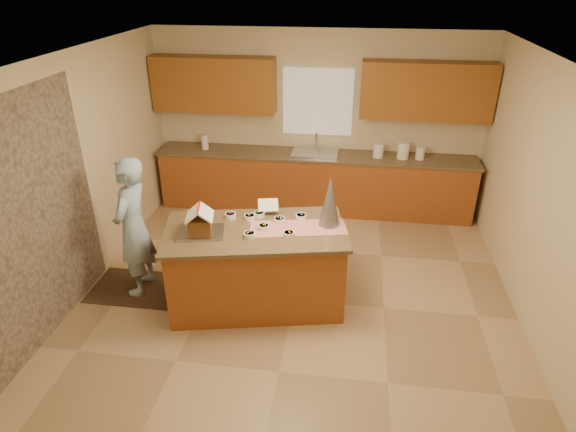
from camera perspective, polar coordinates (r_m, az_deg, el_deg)
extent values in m
plane|color=tan|center=(5.78, 0.72, -9.83)|extent=(5.50, 5.50, 0.00)
plane|color=silver|center=(4.67, 0.92, 17.61)|extent=(5.50, 5.50, 0.00)
plane|color=beige|center=(7.65, 3.45, 11.04)|extent=(5.50, 5.50, 0.00)
plane|color=beige|center=(2.86, -6.66, -21.22)|extent=(5.50, 5.50, 0.00)
plane|color=beige|center=(5.90, -24.09, 3.62)|extent=(5.50, 5.50, 0.00)
plane|color=beige|center=(5.40, 28.14, 0.58)|extent=(5.50, 5.50, 0.00)
plane|color=gray|center=(5.34, -27.88, -0.87)|extent=(0.00, 2.50, 2.50)
cube|color=white|center=(7.54, 3.50, 13.16)|extent=(1.05, 0.03, 1.00)
cube|color=#9B4620|center=(7.67, 3.07, 3.88)|extent=(4.80, 0.60, 0.88)
cube|color=brown|center=(7.50, 3.16, 7.10)|extent=(4.85, 0.63, 0.04)
cube|color=brown|center=(7.61, -8.67, 14.99)|extent=(1.85, 0.35, 0.80)
cube|color=brown|center=(7.38, 15.90, 13.89)|extent=(1.85, 0.35, 0.80)
cube|color=silver|center=(7.51, 3.16, 7.03)|extent=(0.70, 0.45, 0.12)
cylinder|color=silver|center=(7.62, 3.31, 8.69)|extent=(0.03, 0.03, 0.28)
cube|color=#9B4620|center=(5.51, -3.72, -6.12)|extent=(2.02, 1.29, 0.91)
cube|color=brown|center=(5.26, -3.88, -1.78)|extent=(2.11, 1.39, 0.04)
cube|color=#B3130C|center=(5.27, 1.19, -1.40)|extent=(1.09, 0.58, 0.01)
cube|color=silver|center=(5.24, -10.13, -1.91)|extent=(0.54, 0.44, 0.03)
cube|color=white|center=(5.56, -2.34, 1.26)|extent=(0.26, 0.22, 0.10)
cone|color=#9E9FAA|center=(5.22, 4.91, 1.71)|extent=(0.27, 0.27, 0.57)
cube|color=black|center=(6.23, -16.97, -8.04)|extent=(1.13, 0.74, 0.01)
imported|color=#93B6D1|center=(5.78, -17.63, -1.30)|extent=(0.42, 0.62, 1.66)
cylinder|color=white|center=(7.45, 10.53, 7.54)|extent=(0.15, 0.15, 0.21)
cylinder|color=white|center=(7.47, 13.33, 7.47)|extent=(0.17, 0.17, 0.25)
cylinder|color=white|center=(7.51, 15.21, 7.12)|extent=(0.13, 0.13, 0.19)
cylinder|color=white|center=(7.78, -9.71, 8.54)|extent=(0.10, 0.10, 0.23)
cube|color=#583817|center=(5.19, -10.21, -0.99)|extent=(0.27, 0.29, 0.17)
cube|color=white|center=(5.14, -11.07, 0.36)|extent=(0.21, 0.31, 0.13)
cube|color=white|center=(5.12, -9.60, 0.41)|extent=(0.21, 0.31, 0.13)
cylinder|color=red|center=(5.10, -10.40, 0.97)|extent=(0.08, 0.29, 0.02)
cylinder|color=yellow|center=(5.23, -2.85, -1.34)|extent=(0.12, 0.12, 0.06)
cylinder|color=pink|center=(5.10, -4.53, -2.23)|extent=(0.12, 0.12, 0.06)
cylinder|color=orange|center=(5.45, -4.50, -0.15)|extent=(0.12, 0.12, 0.06)
cylinder|color=#3886D2|center=(5.44, 1.53, -0.10)|extent=(0.12, 0.12, 0.06)
cylinder|color=#9B3374|center=(5.51, -6.75, 0.04)|extent=(0.12, 0.12, 0.06)
cylinder|color=silver|center=(5.37, -0.99, -0.52)|extent=(0.12, 0.12, 0.06)
cylinder|color=green|center=(5.50, -3.38, 0.17)|extent=(0.12, 0.12, 0.06)
cylinder|color=gold|center=(5.09, 0.09, -2.17)|extent=(0.12, 0.12, 0.06)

